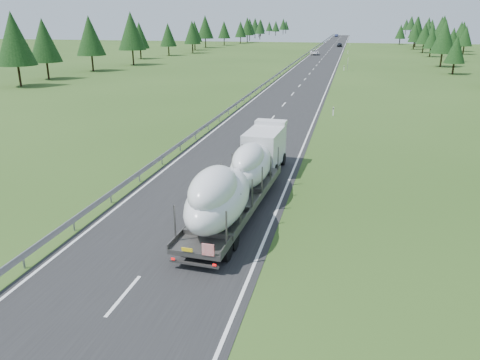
% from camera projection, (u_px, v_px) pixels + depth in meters
% --- Properties ---
extents(ground, '(400.00, 400.00, 0.00)m').
position_uv_depth(ground, '(195.00, 211.00, 27.02)').
color(ground, '#2A4617').
rests_on(ground, ground).
extents(road_surface, '(10.00, 400.00, 0.02)m').
position_uv_depth(road_surface, '(320.00, 62.00, 118.97)').
color(road_surface, black).
rests_on(road_surface, ground).
extents(guardrail, '(0.10, 400.00, 0.76)m').
position_uv_depth(guardrail, '(299.00, 59.00, 119.87)').
color(guardrail, slate).
rests_on(guardrail, ground).
extents(marker_posts, '(0.13, 350.08, 1.00)m').
position_uv_depth(marker_posts, '(349.00, 47.00, 167.96)').
color(marker_posts, silver).
rests_on(marker_posts, ground).
extents(highway_sign, '(0.08, 0.90, 2.60)m').
position_uv_depth(highway_sign, '(348.00, 62.00, 98.43)').
color(highway_sign, slate).
rests_on(highway_sign, ground).
extents(tree_line_right, '(27.24, 360.37, 12.62)m').
position_uv_depth(tree_line_right, '(475.00, 32.00, 127.96)').
color(tree_line_right, black).
rests_on(tree_line_right, ground).
extents(tree_line_left, '(15.05, 360.13, 12.33)m').
position_uv_depth(tree_line_left, '(189.00, 30.00, 150.98)').
color(tree_line_left, black).
rests_on(tree_line_left, ground).
extents(boat_truck, '(3.15, 17.77, 3.96)m').
position_uv_depth(boat_truck, '(241.00, 174.00, 26.75)').
color(boat_truck, silver).
rests_on(boat_truck, ground).
extents(distant_van, '(3.01, 5.59, 1.49)m').
position_uv_depth(distant_van, '(315.00, 52.00, 140.75)').
color(distant_van, silver).
rests_on(distant_van, ground).
extents(distant_car_dark, '(2.01, 4.64, 1.56)m').
position_uv_depth(distant_car_dark, '(340.00, 45.00, 179.78)').
color(distant_car_dark, black).
rests_on(distant_car_dark, ground).
extents(distant_car_blue, '(1.98, 4.75, 1.53)m').
position_uv_depth(distant_car_blue, '(336.00, 35.00, 276.84)').
color(distant_car_blue, '#151D3D').
rests_on(distant_car_blue, ground).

